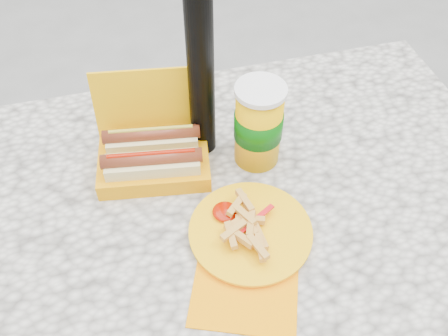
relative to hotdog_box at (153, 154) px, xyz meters
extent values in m
cube|color=beige|center=(0.11, -0.13, -0.06)|extent=(1.20, 0.80, 0.05)
cylinder|color=black|center=(-0.39, 0.17, -0.44)|extent=(0.07, 0.07, 0.70)
cylinder|color=black|center=(0.61, 0.17, -0.44)|extent=(0.07, 0.07, 0.70)
cube|color=#F8B005|center=(0.00, -0.01, -0.02)|extent=(0.24, 0.17, 0.04)
cube|color=#F8B005|center=(0.01, 0.08, 0.07)|extent=(0.22, 0.06, 0.14)
cube|color=#E2D48A|center=(-0.01, -0.04, 0.00)|extent=(0.18, 0.08, 0.05)
cylinder|color=brown|center=(-0.01, -0.04, 0.03)|extent=(0.19, 0.06, 0.03)
cylinder|color=#9B1100|center=(-0.01, -0.04, 0.04)|extent=(0.16, 0.03, 0.01)
cube|color=#E2D48A|center=(0.00, 0.03, 0.00)|extent=(0.18, 0.08, 0.05)
cylinder|color=brown|center=(0.00, 0.03, 0.03)|extent=(0.19, 0.06, 0.03)
cylinder|color=#A99827|center=(0.00, 0.03, 0.04)|extent=(0.16, 0.03, 0.01)
cube|color=#FC8F00|center=(0.10, -0.30, -0.04)|extent=(0.23, 0.23, 0.00)
cylinder|color=#F8B005|center=(0.14, -0.21, -0.03)|extent=(0.21, 0.21, 0.01)
cylinder|color=#F8B005|center=(0.14, -0.21, -0.03)|extent=(0.22, 0.22, 0.01)
cube|color=orange|center=(0.14, -0.16, 0.00)|extent=(0.02, 0.05, 0.01)
cube|color=orange|center=(0.10, -0.22, -0.01)|extent=(0.02, 0.05, 0.01)
cube|color=orange|center=(0.14, -0.19, -0.01)|extent=(0.05, 0.03, 0.01)
cube|color=orange|center=(0.15, -0.23, -0.02)|extent=(0.02, 0.05, 0.01)
cube|color=orange|center=(0.14, -0.26, 0.00)|extent=(0.03, 0.05, 0.01)
cube|color=orange|center=(0.12, -0.19, -0.01)|extent=(0.05, 0.03, 0.01)
cube|color=orange|center=(0.14, -0.21, -0.01)|extent=(0.03, 0.05, 0.01)
cube|color=orange|center=(0.10, -0.22, 0.00)|extent=(0.05, 0.04, 0.01)
cube|color=orange|center=(0.13, -0.19, 0.00)|extent=(0.04, 0.05, 0.01)
cube|color=orange|center=(0.11, -0.23, 0.00)|extent=(0.04, 0.05, 0.01)
cube|color=orange|center=(0.14, -0.26, -0.01)|extent=(0.02, 0.05, 0.01)
cube|color=orange|center=(0.13, -0.16, 0.00)|extent=(0.05, 0.05, 0.01)
cube|color=orange|center=(0.13, -0.20, -0.01)|extent=(0.02, 0.05, 0.01)
ellipsoid|color=#9B1100|center=(0.10, -0.16, -0.02)|extent=(0.05, 0.05, 0.01)
cube|color=red|center=(0.15, -0.20, -0.01)|extent=(0.09, 0.05, 0.00)
cylinder|color=#FCB200|center=(0.21, -0.03, 0.05)|extent=(0.09, 0.09, 0.17)
cylinder|color=#055007|center=(0.21, -0.03, 0.05)|extent=(0.10, 0.10, 0.06)
cylinder|color=white|center=(0.21, -0.03, 0.14)|extent=(0.10, 0.10, 0.01)
camera|label=1|loc=(-0.04, -0.69, 0.72)|focal=40.00mm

